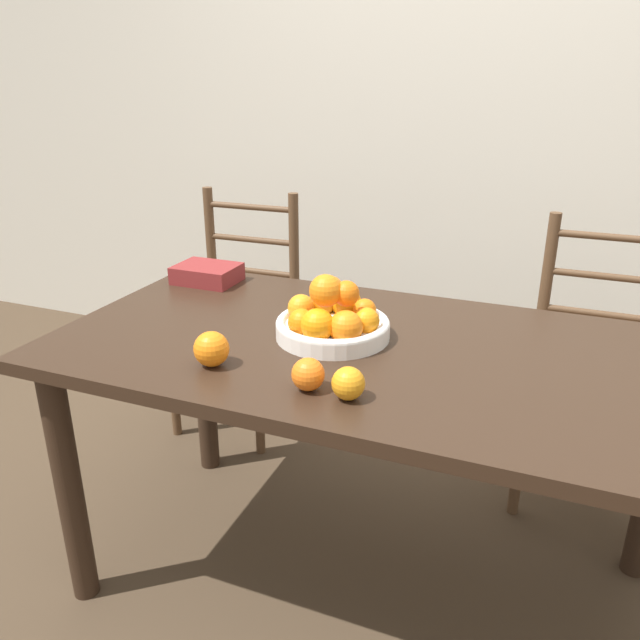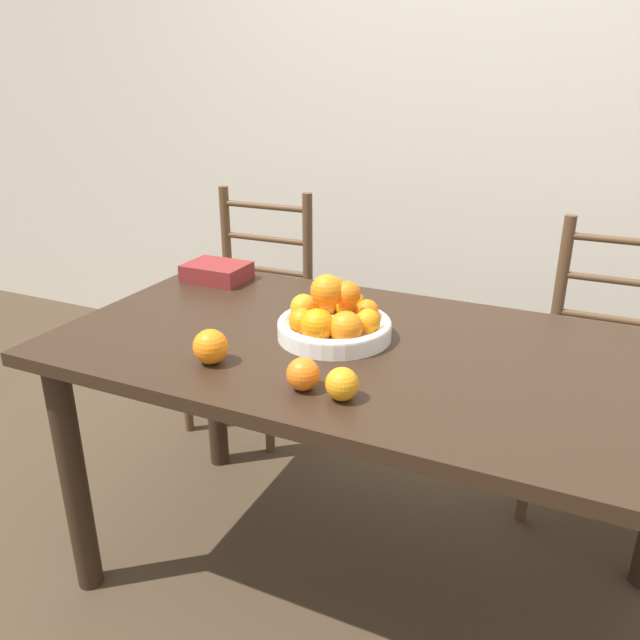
% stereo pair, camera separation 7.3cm
% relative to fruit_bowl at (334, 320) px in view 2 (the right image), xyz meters
% --- Properties ---
extents(ground_plane, '(12.00, 12.00, 0.00)m').
position_rel_fruit_bowl_xyz_m(ground_plane, '(0.11, -0.01, -0.80)').
color(ground_plane, '#423323').
extents(wall_back, '(8.00, 0.06, 2.60)m').
position_rel_fruit_bowl_xyz_m(wall_back, '(0.11, 1.43, 0.50)').
color(wall_back, beige).
rests_on(wall_back, ground_plane).
extents(dining_table, '(1.61, 0.83, 0.75)m').
position_rel_fruit_bowl_xyz_m(dining_table, '(0.11, -0.01, -0.15)').
color(dining_table, black).
rests_on(dining_table, ground_plane).
extents(fruit_bowl, '(0.29, 0.29, 0.17)m').
position_rel_fruit_bowl_xyz_m(fruit_bowl, '(0.00, 0.00, 0.00)').
color(fruit_bowl, white).
rests_on(fruit_bowl, dining_table).
extents(orange_loose_0, '(0.08, 0.08, 0.08)m').
position_rel_fruit_bowl_xyz_m(orange_loose_0, '(-0.20, -0.26, -0.01)').
color(orange_loose_0, orange).
rests_on(orange_loose_0, dining_table).
extents(orange_loose_1, '(0.07, 0.07, 0.07)m').
position_rel_fruit_bowl_xyz_m(orange_loose_1, '(0.14, -0.29, -0.02)').
color(orange_loose_1, orange).
rests_on(orange_loose_1, dining_table).
extents(orange_loose_2, '(0.07, 0.07, 0.07)m').
position_rel_fruit_bowl_xyz_m(orange_loose_2, '(0.05, -0.28, -0.01)').
color(orange_loose_2, orange).
rests_on(orange_loose_2, dining_table).
extents(chair_left, '(0.43, 0.41, 0.95)m').
position_rel_fruit_bowl_xyz_m(chair_left, '(-0.67, 0.69, -0.33)').
color(chair_left, '#513823').
rests_on(chair_left, ground_plane).
extents(chair_right, '(0.42, 0.40, 0.95)m').
position_rel_fruit_bowl_xyz_m(chair_right, '(0.67, 0.69, -0.33)').
color(chair_right, '#513823').
rests_on(chair_right, ground_plane).
extents(book_stack, '(0.20, 0.15, 0.06)m').
position_rel_fruit_bowl_xyz_m(book_stack, '(-0.54, 0.28, -0.02)').
color(book_stack, maroon).
rests_on(book_stack, dining_table).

